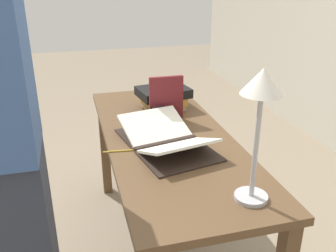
{
  "coord_description": "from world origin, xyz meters",
  "views": [
    {
      "loc": [
        1.68,
        -0.45,
        1.55
      ],
      "look_at": [
        0.06,
        -0.01,
        0.83
      ],
      "focal_mm": 40.0,
      "sensor_mm": 36.0,
      "label": 1
    }
  ],
  "objects_px": {
    "book_standing_upright": "(166,99)",
    "open_book": "(166,139)",
    "reading_lamp": "(261,100)",
    "book_stack_tall": "(163,97)",
    "pencil": "(119,151)",
    "person_reader": "(14,143)",
    "coffee_mug": "(158,115)"
  },
  "relations": [
    {
      "from": "book_standing_upright",
      "to": "reading_lamp",
      "type": "bearing_deg",
      "value": 7.95
    },
    {
      "from": "book_standing_upright",
      "to": "book_stack_tall",
      "type": "bearing_deg",
      "value": 170.89
    },
    {
      "from": "coffee_mug",
      "to": "book_standing_upright",
      "type": "bearing_deg",
      "value": 118.3
    },
    {
      "from": "book_stack_tall",
      "to": "open_book",
      "type": "bearing_deg",
      "value": -13.14
    },
    {
      "from": "book_standing_upright",
      "to": "coffee_mug",
      "type": "xyz_separation_m",
      "value": [
        0.03,
        -0.05,
        -0.08
      ]
    },
    {
      "from": "open_book",
      "to": "coffee_mug",
      "type": "xyz_separation_m",
      "value": [
        -0.28,
        0.03,
        0.02
      ]
    },
    {
      "from": "book_standing_upright",
      "to": "open_book",
      "type": "bearing_deg",
      "value": -14.47
    },
    {
      "from": "open_book",
      "to": "book_stack_tall",
      "type": "xyz_separation_m",
      "value": [
        -0.51,
        0.12,
        0.04
      ]
    },
    {
      "from": "book_stack_tall",
      "to": "book_standing_upright",
      "type": "distance_m",
      "value": 0.21
    },
    {
      "from": "book_stack_tall",
      "to": "person_reader",
      "type": "bearing_deg",
      "value": -51.29
    },
    {
      "from": "book_stack_tall",
      "to": "person_reader",
      "type": "distance_m",
      "value": 1.0
    },
    {
      "from": "open_book",
      "to": "book_stack_tall",
      "type": "distance_m",
      "value": 0.52
    },
    {
      "from": "book_stack_tall",
      "to": "coffee_mug",
      "type": "bearing_deg",
      "value": -20.88
    },
    {
      "from": "coffee_mug",
      "to": "person_reader",
      "type": "bearing_deg",
      "value": -60.29
    },
    {
      "from": "open_book",
      "to": "book_standing_upright",
      "type": "bearing_deg",
      "value": 153.3
    },
    {
      "from": "book_stack_tall",
      "to": "person_reader",
      "type": "xyz_separation_m",
      "value": [
        0.62,
        -0.78,
        0.08
      ]
    },
    {
      "from": "book_standing_upright",
      "to": "coffee_mug",
      "type": "relative_size",
      "value": 2.66
    },
    {
      "from": "pencil",
      "to": "open_book",
      "type": "bearing_deg",
      "value": 92.96
    },
    {
      "from": "book_standing_upright",
      "to": "reading_lamp",
      "type": "xyz_separation_m",
      "value": [
        0.83,
        0.1,
        0.26
      ]
    },
    {
      "from": "pencil",
      "to": "person_reader",
      "type": "distance_m",
      "value": 0.46
    },
    {
      "from": "book_standing_upright",
      "to": "coffee_mug",
      "type": "distance_m",
      "value": 0.1
    },
    {
      "from": "reading_lamp",
      "to": "pencil",
      "type": "xyz_separation_m",
      "value": [
        -0.51,
        -0.42,
        -0.39
      ]
    },
    {
      "from": "reading_lamp",
      "to": "person_reader",
      "type": "relative_size",
      "value": 0.28
    },
    {
      "from": "person_reader",
      "to": "book_standing_upright",
      "type": "bearing_deg",
      "value": -60.38
    },
    {
      "from": "open_book",
      "to": "reading_lamp",
      "type": "height_order",
      "value": "reading_lamp"
    },
    {
      "from": "reading_lamp",
      "to": "book_stack_tall",
      "type": "bearing_deg",
      "value": -176.14
    },
    {
      "from": "book_stack_tall",
      "to": "reading_lamp",
      "type": "distance_m",
      "value": 1.08
    },
    {
      "from": "reading_lamp",
      "to": "coffee_mug",
      "type": "height_order",
      "value": "reading_lamp"
    },
    {
      "from": "reading_lamp",
      "to": "person_reader",
      "type": "distance_m",
      "value": 0.97
    },
    {
      "from": "open_book",
      "to": "book_standing_upright",
      "type": "xyz_separation_m",
      "value": [
        -0.3,
        0.08,
        0.1
      ]
    },
    {
      "from": "open_book",
      "to": "reading_lamp",
      "type": "bearing_deg",
      "value": 8.23
    },
    {
      "from": "open_book",
      "to": "reading_lamp",
      "type": "relative_size",
      "value": 1.21
    }
  ]
}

